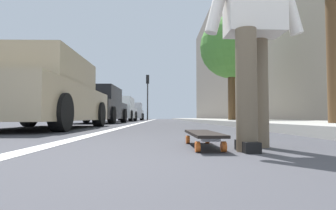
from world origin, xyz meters
TOP-DOWN VIEW (x-y plane):
  - ground_plane at (10.00, 0.00)m, footprint 80.00×80.00m
  - lane_stripe_white at (20.00, 1.06)m, footprint 52.00×0.16m
  - sidewalk_curb at (18.00, -3.14)m, footprint 52.00×3.20m
  - building_facade at (22.00, -5.88)m, footprint 40.00×1.20m
  - skateboard at (1.06, -0.16)m, footprint 0.84×0.21m
  - skater_person at (0.91, -0.50)m, footprint 0.46×0.72m
  - parked_car_near at (4.68, 2.64)m, footprint 4.33×1.99m
  - parked_car_mid at (10.43, 2.81)m, footprint 4.21×2.03m
  - parked_car_far at (16.44, 2.80)m, footprint 4.39×1.91m
  - parked_car_end at (22.88, 2.74)m, footprint 4.26×2.07m
  - traffic_light at (24.46, 1.46)m, footprint 0.33×0.28m
  - street_tree_mid at (10.33, -2.74)m, footprint 2.60×2.60m

SIDE VIEW (x-z plane):
  - ground_plane at x=10.00m, z-range 0.00..0.00m
  - lane_stripe_white at x=20.00m, z-range 0.00..0.01m
  - sidewalk_curb at x=18.00m, z-range 0.00..0.14m
  - skateboard at x=1.06m, z-range 0.04..0.15m
  - parked_car_end at x=22.88m, z-range -0.03..1.43m
  - parked_car_near at x=4.68m, z-range -0.03..1.43m
  - parked_car_mid at x=10.43m, z-range -0.03..1.45m
  - parked_car_far at x=16.44m, z-range -0.03..1.46m
  - skater_person at x=0.91m, z-range 0.12..1.76m
  - traffic_light at x=24.46m, z-range 0.80..4.97m
  - street_tree_mid at x=10.33m, z-range 0.91..5.38m
  - building_facade at x=22.00m, z-range 0.00..12.62m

